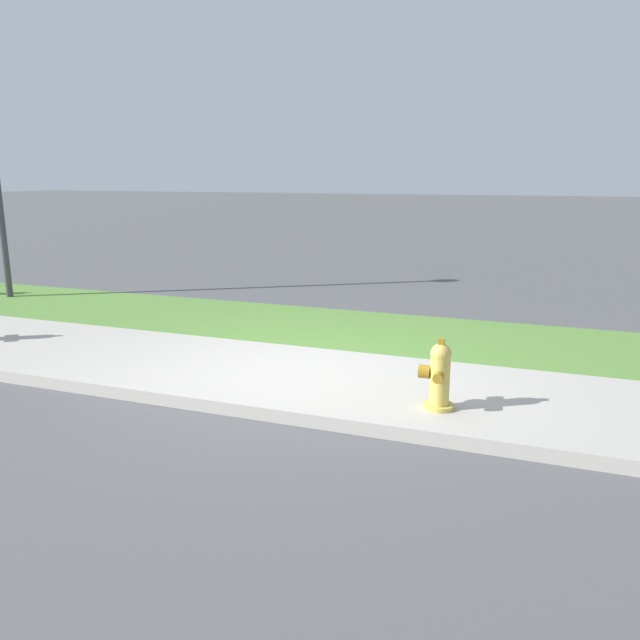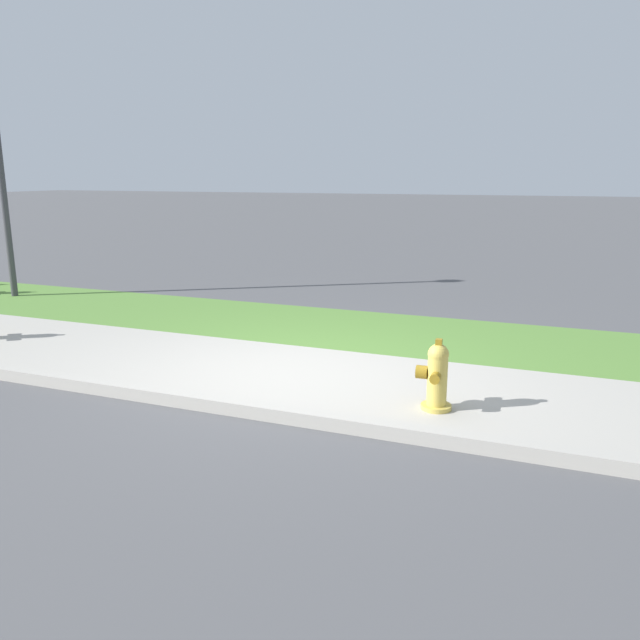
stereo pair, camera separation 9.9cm
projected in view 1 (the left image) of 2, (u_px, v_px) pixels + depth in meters
ground_plane at (296, 376)px, 6.49m from camera, size 120.00×120.00×0.00m
sidewalk_pavement at (296, 376)px, 6.49m from camera, size 18.00×2.12×0.01m
grass_verge at (357, 329)px, 8.46m from camera, size 18.00×2.21×0.01m
street_curb at (246, 408)px, 5.44m from camera, size 18.00×0.16×0.12m
fire_hydrant_mid_block at (439, 376)px, 5.51m from camera, size 0.33×0.36×0.65m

